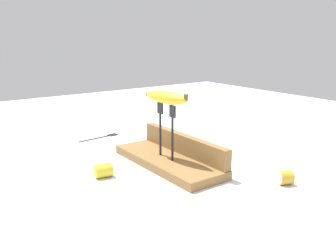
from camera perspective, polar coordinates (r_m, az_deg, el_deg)
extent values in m
plane|color=silver|center=(1.15, 0.00, -6.17)|extent=(3.00, 3.00, 0.00)
cube|color=olive|center=(1.14, 0.00, -5.53)|extent=(0.41, 0.15, 0.03)
cube|color=olive|center=(1.16, 2.48, -2.86)|extent=(0.40, 0.03, 0.06)
cylinder|color=black|center=(1.14, -1.21, -1.34)|extent=(0.01, 0.01, 0.13)
cube|color=black|center=(1.12, -1.23, 2.86)|extent=(0.03, 0.01, 0.04)
cylinder|color=black|center=(1.09, 0.70, -2.07)|extent=(0.01, 0.01, 0.13)
cube|color=black|center=(1.07, 0.71, 2.31)|extent=(0.03, 0.01, 0.04)
ellipsoid|color=yellow|center=(1.09, -0.28, 4.52)|extent=(0.17, 0.07, 0.04)
cylinder|color=brown|center=(1.03, 2.82, 4.51)|extent=(0.01, 0.01, 0.02)
sphere|color=#3F2D19|center=(1.14, -3.17, 4.99)|extent=(0.01, 0.01, 0.01)
cylinder|color=black|center=(1.45, -11.50, -1.90)|extent=(0.02, 0.13, 0.01)
cube|color=black|center=(1.50, -8.69, -1.31)|extent=(0.03, 0.04, 0.01)
cylinder|color=gold|center=(1.05, 17.92, -7.66)|extent=(0.05, 0.05, 0.04)
cylinder|color=beige|center=(1.04, 17.05, -7.76)|extent=(0.03, 0.02, 0.03)
cylinder|color=yellow|center=(1.06, -10.14, -6.86)|extent=(0.05, 0.05, 0.04)
cylinder|color=beige|center=(1.07, -8.88, -6.68)|extent=(0.04, 0.01, 0.04)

